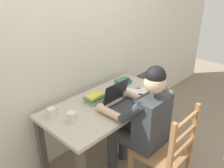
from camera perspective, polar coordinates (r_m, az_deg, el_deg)
name	(u,v)px	position (r m, az deg, el deg)	size (l,w,h in m)	color
ground_plane	(109,156)	(2.86, -0.78, -16.88)	(8.00, 8.00, 0.00)	gray
back_wall	(78,39)	(2.53, -8.21, 10.77)	(6.00, 0.04, 2.60)	silver
desk	(108,110)	(2.49, -0.86, -6.27)	(1.39, 0.71, 0.71)	#BCB29E
seated_person	(142,120)	(2.23, 7.27, -8.61)	(0.50, 0.60, 1.25)	#33383D
wooden_chair	(166,153)	(2.24, 12.93, -15.94)	(0.42, 0.42, 0.94)	olive
laptop	(122,101)	(2.35, 2.48, -4.08)	(0.33, 0.28, 0.23)	#232328
computer_mouse	(141,96)	(2.55, 7.07, -2.83)	(0.06, 0.10, 0.03)	black
coffee_mug_white	(72,117)	(2.15, -9.61, -7.81)	(0.12, 0.08, 0.10)	silver
coffee_mug_dark	(157,86)	(2.72, 10.88, -0.40)	(0.12, 0.08, 0.10)	#38281E
coffee_mug_spare	(52,113)	(2.25, -14.35, -6.69)	(0.12, 0.08, 0.09)	silver
book_stack_main	(95,98)	(2.44, -4.04, -3.40)	(0.20, 0.16, 0.08)	gray
book_stack_side	(123,82)	(2.81, 2.74, 0.57)	(0.20, 0.14, 0.07)	#38844C
paper_pile_near_laptop	(144,93)	(2.62, 7.62, -2.26)	(0.25, 0.17, 0.01)	silver
paper_pile_back_corner	(130,93)	(2.61, 4.33, -2.20)	(0.21, 0.18, 0.02)	white
landscape_photo_print	(137,90)	(2.70, 6.14, -1.45)	(0.13, 0.09, 0.00)	#7A4293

